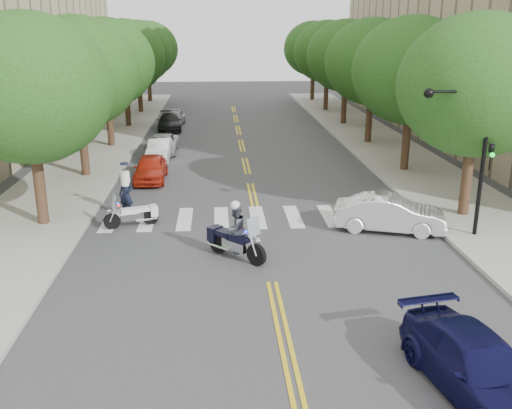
{
  "coord_description": "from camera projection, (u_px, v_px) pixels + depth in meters",
  "views": [
    {
      "loc": [
        -1.64,
        -16.56,
        7.82
      ],
      "look_at": [
        -0.22,
        4.22,
        1.3
      ],
      "focal_mm": 40.0,
      "sensor_mm": 36.0,
      "label": 1
    }
  ],
  "objects": [
    {
      "name": "tree_r_3",
      "position": [
        346.0,
        56.0,
        45.68
      ],
      "size": [
        6.4,
        6.4,
        8.45
      ],
      "color": "#382316",
      "rests_on": "ground"
    },
    {
      "name": "tree_r_0",
      "position": [
        477.0,
        86.0,
        22.83
      ],
      "size": [
        6.4,
        6.4,
        8.45
      ],
      "color": "#382316",
      "rests_on": "ground"
    },
    {
      "name": "tree_r_1",
      "position": [
        412.0,
        71.0,
        30.45
      ],
      "size": [
        6.4,
        6.4,
        8.45
      ],
      "color": "#382316",
      "rests_on": "ground"
    },
    {
      "name": "convertible",
      "position": [
        390.0,
        214.0,
        22.61
      ],
      "size": [
        4.58,
        2.72,
        1.43
      ],
      "primitive_type": "imported",
      "rotation": [
        0.0,
        0.0,
        1.27
      ],
      "color": "white",
      "rests_on": "ground"
    },
    {
      "name": "parked_car_d",
      "position": [
        170.0,
        122.0,
        44.8
      ],
      "size": [
        2.14,
        4.59,
        1.3
      ],
      "primitive_type": "imported",
      "rotation": [
        0.0,
        0.0,
        0.07
      ],
      "color": "black",
      "rests_on": "ground"
    },
    {
      "name": "sidewalk_left",
      "position": [
        101.0,
        146.0,
        38.51
      ],
      "size": [
        5.0,
        60.0,
        0.15
      ],
      "primitive_type": "cube",
      "color": "#9E9991",
      "rests_on": "ground"
    },
    {
      "name": "tree_r_5",
      "position": [
        313.0,
        49.0,
        60.92
      ],
      "size": [
        6.4,
        6.4,
        8.45
      ],
      "color": "#382316",
      "rests_on": "ground"
    },
    {
      "name": "parked_car_e",
      "position": [
        174.0,
        117.0,
        46.87
      ],
      "size": [
        1.85,
        4.0,
        1.33
      ],
      "primitive_type": "imported",
      "rotation": [
        0.0,
        0.0,
        -0.07
      ],
      "color": "#9C9DA2",
      "rests_on": "ground"
    },
    {
      "name": "tree_r_2",
      "position": [
        372.0,
        62.0,
        38.07
      ],
      "size": [
        6.4,
        6.4,
        8.45
      ],
      "color": "#382316",
      "rests_on": "ground"
    },
    {
      "name": "tree_l_4",
      "position": [
        138.0,
        52.0,
        52.16
      ],
      "size": [
        6.4,
        6.4,
        8.45
      ],
      "color": "#382316",
      "rests_on": "ground"
    },
    {
      "name": "tree_r_4",
      "position": [
        327.0,
        52.0,
        53.3
      ],
      "size": [
        6.4,
        6.4,
        8.45
      ],
      "color": "#382316",
      "rests_on": "ground"
    },
    {
      "name": "parked_car_a",
      "position": [
        151.0,
        168.0,
        30.04
      ],
      "size": [
        1.61,
        3.97,
        1.35
      ],
      "primitive_type": "imported",
      "rotation": [
        0.0,
        0.0,
        0.0
      ],
      "color": "red",
      "rests_on": "ground"
    },
    {
      "name": "parked_car_b",
      "position": [
        159.0,
        150.0,
        34.82
      ],
      "size": [
        1.39,
        3.8,
        1.24
      ],
      "primitive_type": "imported",
      "rotation": [
        0.0,
        0.0,
        -0.02
      ],
      "color": "white",
      "rests_on": "ground"
    },
    {
      "name": "motorcycle_parked",
      "position": [
        136.0,
        214.0,
        23.2
      ],
      "size": [
        2.16,
        1.0,
        1.44
      ],
      "rotation": [
        0.0,
        0.0,
        1.89
      ],
      "color": "black",
      "rests_on": "ground"
    },
    {
      "name": "tree_l_0",
      "position": [
        28.0,
        89.0,
        21.69
      ],
      "size": [
        6.4,
        6.4,
        8.45
      ],
      "color": "#382316",
      "rests_on": "ground"
    },
    {
      "name": "traffic_signal_pole",
      "position": [
        473.0,
        143.0,
        20.93
      ],
      "size": [
        2.82,
        0.42,
        6.0
      ],
      "color": "black",
      "rests_on": "ground"
    },
    {
      "name": "tree_l_5",
      "position": [
        147.0,
        49.0,
        59.77
      ],
      "size": [
        6.4,
        6.4,
        8.45
      ],
      "color": "#382316",
      "rests_on": "ground"
    },
    {
      "name": "tree_l_1",
      "position": [
        77.0,
        72.0,
        29.3
      ],
      "size": [
        6.4,
        6.4,
        8.45
      ],
      "color": "#382316",
      "rests_on": "ground"
    },
    {
      "name": "tree_l_3",
      "position": [
        124.0,
        57.0,
        44.54
      ],
      "size": [
        6.4,
        6.4,
        8.45
      ],
      "color": "#382316",
      "rests_on": "ground"
    },
    {
      "name": "motorcycle_police",
      "position": [
        234.0,
        233.0,
        19.88
      ],
      "size": [
        2.03,
        2.04,
        2.12
      ],
      "rotation": [
        0.0,
        0.0,
        3.92
      ],
      "color": "black",
      "rests_on": "ground"
    },
    {
      "name": "ground",
      "position": [
        272.0,
        282.0,
        18.21
      ],
      "size": [
        140.0,
        140.0,
        0.0
      ],
      "primitive_type": "plane",
      "color": "#38383A",
      "rests_on": "ground"
    },
    {
      "name": "parked_car_c",
      "position": [
        162.0,
        144.0,
        36.66
      ],
      "size": [
        2.03,
        4.23,
        1.16
      ],
      "primitive_type": "imported",
      "rotation": [
        0.0,
        0.0,
        -0.02
      ],
      "color": "#95989C",
      "rests_on": "ground"
    },
    {
      "name": "sedan_blue",
      "position": [
        478.0,
        366.0,
        12.53
      ],
      "size": [
        2.68,
        4.89,
        1.34
      ],
      "primitive_type": "imported",
      "rotation": [
        0.0,
        0.0,
        0.18
      ],
      "color": "#0D0D37",
      "rests_on": "ground"
    },
    {
      "name": "sidewalk_right",
      "position": [
        377.0,
        143.0,
        39.75
      ],
      "size": [
        5.0,
        60.0,
        0.15
      ],
      "primitive_type": "cube",
      "color": "#9E9991",
      "rests_on": "ground"
    },
    {
      "name": "tree_l_2",
      "position": [
        105.0,
        63.0,
        36.92
      ],
      "size": [
        6.4,
        6.4,
        8.45
      ],
      "color": "#382316",
      "rests_on": "ground"
    },
    {
      "name": "officer_standing",
      "position": [
        126.0,
        195.0,
        24.29
      ],
      "size": [
        0.83,
        0.73,
        1.9
      ],
      "primitive_type": "imported",
      "rotation": [
        0.0,
        0.0,
        -0.49
      ],
      "color": "black",
      "rests_on": "ground"
    }
  ]
}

